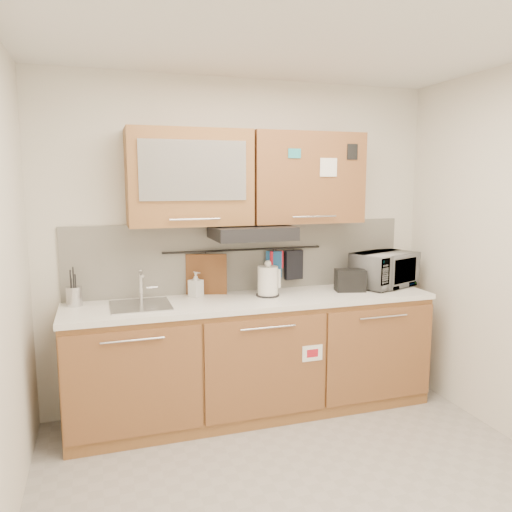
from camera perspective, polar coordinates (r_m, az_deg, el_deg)
floor at (r=3.17m, az=7.05°, el=-26.19°), size 3.20×3.20×0.00m
ceiling at (r=2.73m, az=8.15°, el=25.39°), size 3.20×3.20×0.00m
wall_back at (r=4.05m, az=-1.53°, el=1.37°), size 3.20×0.00×3.20m
base_cabinet at (r=3.98m, az=-0.21°, el=-12.06°), size 2.80×0.64×0.88m
countertop at (r=3.83m, az=-0.20°, el=-5.13°), size 2.82×0.62×0.04m
backsplash at (r=4.05m, az=-1.47°, el=-0.05°), size 2.80×0.02×0.56m
upper_cabinets at (r=3.85m, az=-0.88°, el=8.92°), size 1.82×0.37×0.70m
range_hood at (r=3.80m, az=-0.48°, el=2.72°), size 0.60×0.46×0.10m
sink at (r=3.68m, az=-13.04°, el=-5.52°), size 0.42×0.40×0.26m
utensil_rail at (r=4.01m, az=-1.33°, el=0.72°), size 1.30×0.02×0.02m
utensil_crock at (r=3.81m, az=-20.07°, el=-4.30°), size 0.11×0.11×0.28m
kettle at (r=3.88m, az=1.37°, el=-2.96°), size 0.21×0.19×0.28m
toaster at (r=4.12m, az=10.71°, el=-2.71°), size 0.26×0.19×0.18m
microwave at (r=4.36m, az=14.43°, el=-1.51°), size 0.62×0.53×0.29m
soap_bottle at (r=3.88m, az=-6.89°, el=-3.22°), size 0.12×0.13×0.20m
cutting_board at (r=3.95m, az=-5.68°, el=-2.63°), size 0.31×0.11×0.40m
oven_mitt at (r=4.09m, az=2.05°, el=-0.93°), size 0.13×0.08×0.21m
dark_pouch at (r=4.15m, az=4.33°, el=-1.01°), size 0.16×0.06×0.24m
pot_holder at (r=4.09m, az=2.36°, el=-0.44°), size 0.12×0.03×0.14m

